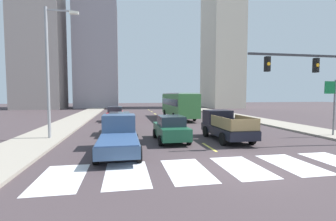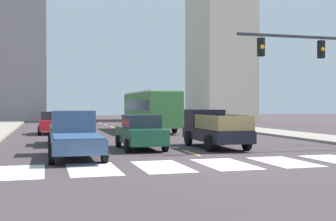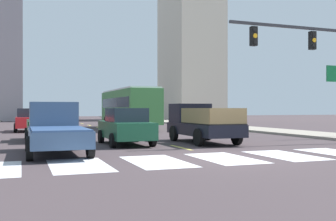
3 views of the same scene
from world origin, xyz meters
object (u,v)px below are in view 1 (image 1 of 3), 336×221
Objects in this scene: sedan_far at (120,123)px; traffic_signal_gantry at (331,77)px; pickup_dark at (119,136)px; streetlight_left at (50,68)px; pickup_stakebed at (224,126)px; sedan_near_right at (171,128)px; city_bus at (179,104)px; sedan_near_left at (115,114)px; direction_sign_green at (335,96)px.

sedan_far is 0.55× the size of traffic_signal_gantry.
sedan_far is at bearing 150.68° from traffic_signal_gantry.
pickup_dark is 0.58× the size of streetlight_left.
pickup_stakebed is 12.66m from streetlight_left.
sedan_near_right is at bearing -44.85° from sedan_far.
city_bus is 12.98m from sedan_far.
city_bus is 1.20× the size of streetlight_left.
pickup_stakebed is 0.65× the size of traffic_signal_gantry.
sedan_far is at bearing 88.57° from pickup_dark.
sedan_far is (-7.30, 3.69, -0.08)m from pickup_stakebed.
sedan_near_left is at bearing 90.75° from pickup_dark.
sedan_near_right is (3.37, 2.55, -0.06)m from pickup_dark.
traffic_signal_gantry is at bearing -26.54° from sedan_far.
sedan_near_left is 9.44m from sedan_far.
sedan_near_left is at bearing 128.76° from traffic_signal_gantry.
sedan_near_left and sedan_near_right have the same top height.
direction_sign_green is at bearing 41.26° from traffic_signal_gantry.
streetlight_left is at bearing 165.81° from sedan_near_right.
sedan_near_left is (-7.98, 13.10, -0.08)m from pickup_stakebed.
direction_sign_green is (15.55, -4.38, 2.17)m from sedan_far.
pickup_stakebed is 6.99m from traffic_signal_gantry.
traffic_signal_gantry is 17.89m from streetlight_left.
traffic_signal_gantry is (5.23, -3.35, 3.22)m from pickup_stakebed.
direction_sign_green is at bearing -63.54° from city_bus.
city_bus is at bearing 58.37° from sedan_far.
pickup_stakebed is 0.48× the size of city_bus.
sedan_near_right is 5.09m from sedan_far.
pickup_dark is 0.65× the size of traffic_signal_gantry.
sedan_far is 16.30m from direction_sign_green.
traffic_signal_gantry is (12.47, -0.73, 3.24)m from pickup_dark.
streetlight_left reaches higher than sedan_near_right.
direction_sign_green is (8.26, -0.69, 2.10)m from pickup_stakebed.
sedan_near_left is 21.41m from direction_sign_green.
sedan_near_left is 0.55× the size of traffic_signal_gantry.
pickup_dark is 18.49m from city_bus.
streetlight_left reaches higher than sedan_far.
pickup_dark is 1.24× the size of direction_sign_green.
pickup_stakebed is 8.55m from direction_sign_green.
pickup_stakebed and pickup_dark have the same top height.
sedan_near_left is 13.80m from sedan_near_right.
sedan_near_left is at bearing 70.93° from streetlight_left.
sedan_near_right is (4.11, -13.18, 0.00)m from sedan_near_left.
pickup_dark is at bearing -115.40° from city_bus.
sedan_far is at bearing -86.14° from sedan_near_left.
city_bus is 2.57× the size of direction_sign_green.
direction_sign_green is at bearing -2.77° from pickup_stakebed.
city_bus is 18.58m from traffic_signal_gantry.
sedan_far is 1.05× the size of direction_sign_green.
traffic_signal_gantry reaches higher than sedan_near_left.
traffic_signal_gantry is (5.21, -17.70, 2.21)m from city_bus.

